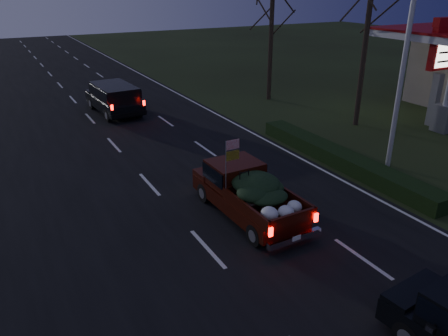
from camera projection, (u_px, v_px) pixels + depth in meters
name	position (u px, v px, depth m)	size (l,w,h in m)	color
ground	(208.00, 249.00, 12.67)	(120.00, 120.00, 0.00)	black
road_asphalt	(208.00, 249.00, 12.66)	(14.00, 120.00, 0.02)	black
hedge_row	(341.00, 158.00, 18.40)	(1.00, 10.00, 0.60)	black
light_pole	(409.00, 31.00, 16.30)	(0.50, 0.90, 9.16)	silver
gas_price_pylon	(443.00, 54.00, 22.25)	(2.00, 0.41, 5.57)	gray
bare_tree_mid	(371.00, 0.00, 21.33)	(3.60, 3.60, 8.50)	black
bare_tree_far	(272.00, 16.00, 26.99)	(3.60, 3.60, 7.00)	black
pickup_truck	(248.00, 190.00, 14.21)	(1.89, 4.69, 2.44)	#3C1108
lead_suv	(114.00, 96.00, 25.41)	(2.31, 4.96, 1.39)	black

